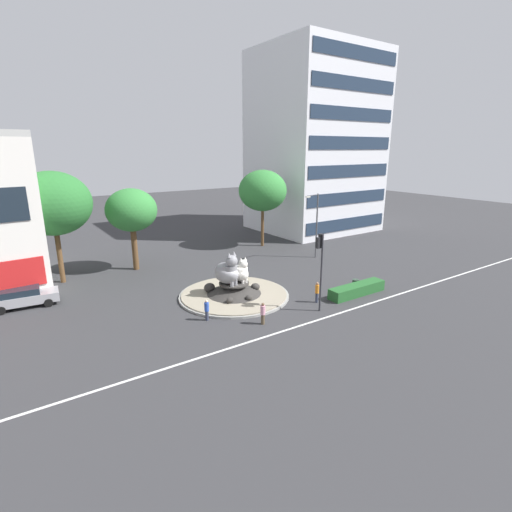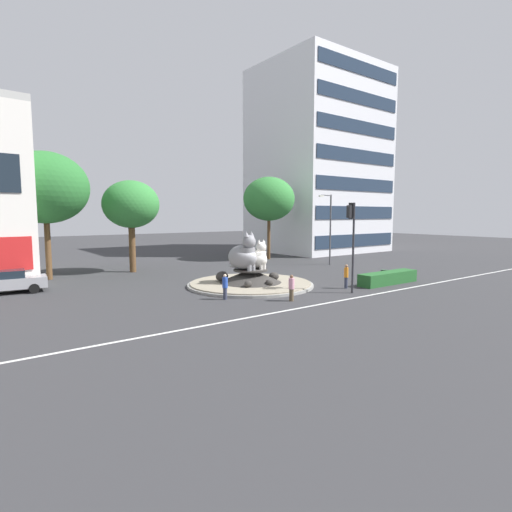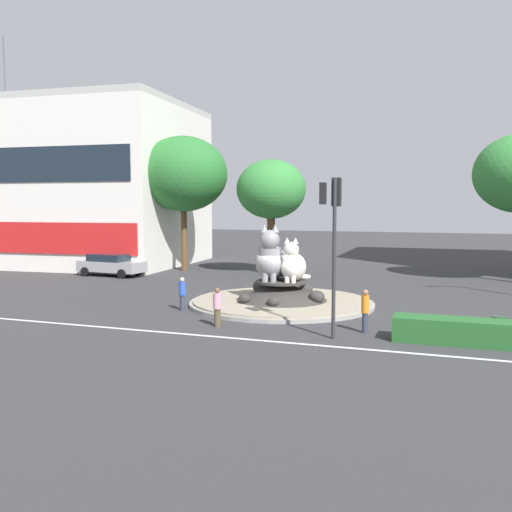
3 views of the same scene
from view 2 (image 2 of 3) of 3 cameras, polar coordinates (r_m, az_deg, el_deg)
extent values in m
plane|color=#333335|center=(29.47, -0.78, -4.24)|extent=(160.00, 160.00, 0.00)
cube|color=silver|center=(23.98, 9.48, -6.68)|extent=(112.00, 0.20, 0.01)
cylinder|color=gray|center=(29.45, -0.78, -4.07)|extent=(9.14, 9.14, 0.18)
cylinder|color=gray|center=(29.43, -0.78, -3.81)|extent=(8.78, 8.78, 0.09)
cone|color=#33302D|center=(29.34, -0.78, -2.80)|extent=(4.51, 4.51, 0.96)
cylinder|color=#33302D|center=(29.28, -0.78, -1.99)|extent=(2.48, 2.48, 0.12)
ellipsoid|color=#33302D|center=(30.20, 2.54, -2.89)|extent=(0.77, 0.75, 0.61)
ellipsoid|color=#33302D|center=(31.05, -1.17, -2.61)|extent=(0.80, 0.81, 0.64)
ellipsoid|color=#33302D|center=(29.71, -4.83, -2.90)|extent=(0.96, 0.75, 0.77)
ellipsoid|color=#33302D|center=(27.30, -1.12, -3.99)|extent=(0.57, 0.43, 0.46)
ellipsoid|color=#33302D|center=(27.94, 1.91, -3.77)|extent=(0.57, 0.49, 0.45)
ellipsoid|color=gray|center=(28.97, -1.96, -0.21)|extent=(2.01, 2.69, 1.76)
cylinder|color=gray|center=(28.61, -1.26, 0.12)|extent=(1.36, 1.36, 1.10)
sphere|color=gray|center=(28.41, -1.00, 2.02)|extent=(0.97, 0.97, 0.97)
torus|color=gray|center=(30.01, -2.80, -1.35)|extent=(1.22, 1.22, 0.22)
cone|color=gray|center=(28.58, -0.64, 3.17)|extent=(0.47, 0.47, 0.40)
cone|color=gray|center=(28.19, -1.37, 3.13)|extent=(0.47, 0.47, 0.40)
cylinder|color=gray|center=(28.59, -0.40, -1.61)|extent=(0.31, 0.31, 0.44)
cylinder|color=gray|center=(28.30, -0.95, -1.69)|extent=(0.31, 0.31, 0.44)
ellipsoid|color=silver|center=(29.58, 0.11, -0.45)|extent=(1.28, 1.93, 1.37)
cylinder|color=silver|center=(29.27, 0.57, -0.22)|extent=(0.93, 0.93, 0.86)
sphere|color=silver|center=(29.09, 0.74, 1.22)|extent=(0.75, 0.75, 0.75)
torus|color=silver|center=(30.43, -0.34, -1.31)|extent=(0.91, 0.91, 0.17)
cone|color=silver|center=(29.19, 1.06, 2.10)|extent=(0.32, 0.32, 0.31)
cone|color=silver|center=(28.93, 0.43, 2.06)|extent=(0.32, 0.32, 0.31)
cylinder|color=silver|center=(29.21, 1.19, -1.55)|extent=(0.24, 0.24, 0.34)
cylinder|color=silver|center=(29.01, 0.71, -1.60)|extent=(0.24, 0.24, 0.34)
cylinder|color=#2D2D33|center=(27.18, 13.59, 1.06)|extent=(0.14, 0.14, 5.96)
cube|color=black|center=(27.24, 13.39, 6.25)|extent=(0.34, 0.26, 1.05)
sphere|color=red|center=(27.30, 13.28, 6.91)|extent=(0.18, 0.18, 0.18)
sphere|color=#392706|center=(27.30, 13.26, 6.25)|extent=(0.18, 0.18, 0.18)
sphere|color=black|center=(27.30, 13.25, 5.59)|extent=(0.18, 0.18, 0.18)
cube|color=black|center=(26.77, 13.04, 6.15)|extent=(0.22, 0.29, 0.80)
cube|color=silver|center=(59.14, 8.75, 13.05)|extent=(16.10, 14.41, 25.18)
cube|color=#233347|center=(54.01, 14.00, 2.15)|extent=(14.97, 0.29, 1.64)
cube|color=#233347|center=(53.90, 14.09, 5.97)|extent=(14.97, 0.29, 1.64)
cube|color=#233347|center=(54.03, 14.19, 9.79)|extent=(14.97, 0.29, 1.64)
cube|color=#233347|center=(54.40, 14.29, 13.57)|extent=(14.97, 0.29, 1.64)
cube|color=#233347|center=(55.00, 14.39, 17.28)|extent=(14.97, 0.29, 1.64)
cube|color=#233347|center=(55.83, 14.49, 20.90)|extent=(14.97, 0.29, 1.64)
cube|color=#233347|center=(56.88, 14.60, 24.40)|extent=(14.97, 0.29, 1.64)
cube|color=#235B28|center=(31.80, 18.19, -2.96)|extent=(5.62, 1.20, 0.90)
cylinder|color=brown|center=(36.03, -27.33, 0.68)|extent=(0.44, 0.44, 4.64)
ellipsoid|color=#286B2D|center=(35.97, -27.71, 8.57)|extent=(6.61, 6.61, 5.62)
cylinder|color=brown|center=(46.57, 1.82, 2.36)|extent=(0.37, 0.37, 4.59)
ellipsoid|color=#337F38|center=(46.52, 1.84, 8.08)|extent=(5.88, 5.88, 4.99)
cylinder|color=brown|center=(37.90, -17.10, 0.90)|extent=(0.57, 0.57, 4.10)
ellipsoid|color=#337F38|center=(37.77, -17.29, 7.01)|extent=(4.96, 4.96, 4.22)
cylinder|color=#4C4C51|center=(42.08, 10.48, 3.65)|extent=(0.16, 0.16, 7.19)
cylinder|color=#4C4C51|center=(41.35, 9.91, 8.46)|extent=(1.75, 0.44, 0.10)
cube|color=silver|center=(40.61, 9.23, 8.38)|extent=(0.50, 0.24, 0.16)
cylinder|color=brown|center=(24.42, 5.03, -5.51)|extent=(0.27, 0.27, 0.74)
cylinder|color=pink|center=(24.29, 5.05, -3.91)|extent=(0.35, 0.35, 0.64)
sphere|color=brown|center=(24.22, 5.06, -2.91)|extent=(0.21, 0.21, 0.21)
cylinder|color=#33384C|center=(24.84, -4.40, -5.33)|extent=(0.25, 0.25, 0.73)
cylinder|color=#284CB2|center=(24.71, -4.41, -3.78)|extent=(0.33, 0.33, 0.63)
sphere|color=beige|center=(24.65, -4.42, -2.81)|extent=(0.21, 0.21, 0.21)
cylinder|color=#33384C|center=(29.12, 12.62, -3.72)|extent=(0.23, 0.23, 0.79)
cylinder|color=orange|center=(29.01, 12.65, -2.29)|extent=(0.30, 0.30, 0.69)
sphere|color=#936B4C|center=(28.94, 12.67, -1.39)|extent=(0.23, 0.23, 0.23)
cube|color=#99999E|center=(31.23, -31.88, -3.30)|extent=(4.91, 2.21, 0.72)
cube|color=#19232D|center=(31.15, -32.38, -2.22)|extent=(2.80, 1.82, 0.50)
cylinder|color=black|center=(32.21, -29.03, -3.54)|extent=(0.66, 0.27, 0.64)
cylinder|color=black|center=(30.40, -28.88, -4.06)|extent=(0.66, 0.27, 0.64)
cylinder|color=#2D4233|center=(33.07, 17.70, -2.61)|extent=(0.56, 0.56, 0.90)
camera|label=1|loc=(7.36, 123.01, 63.68)|focal=27.13mm
camera|label=3|loc=(25.13, 60.83, 2.31)|focal=39.86mm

